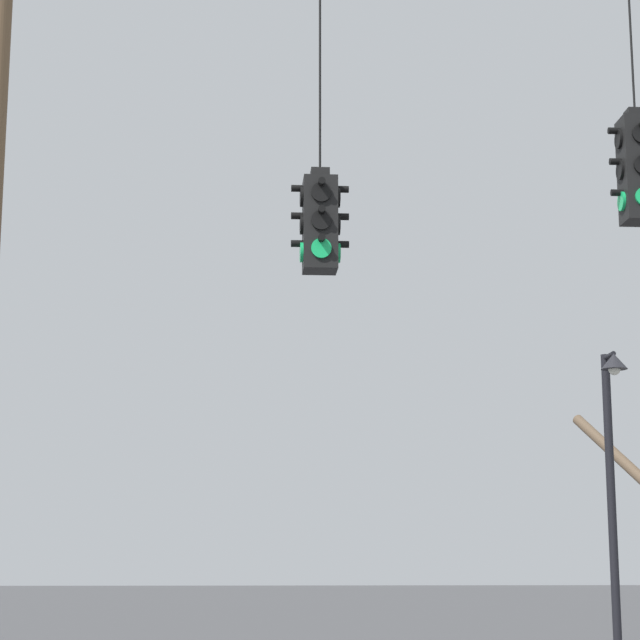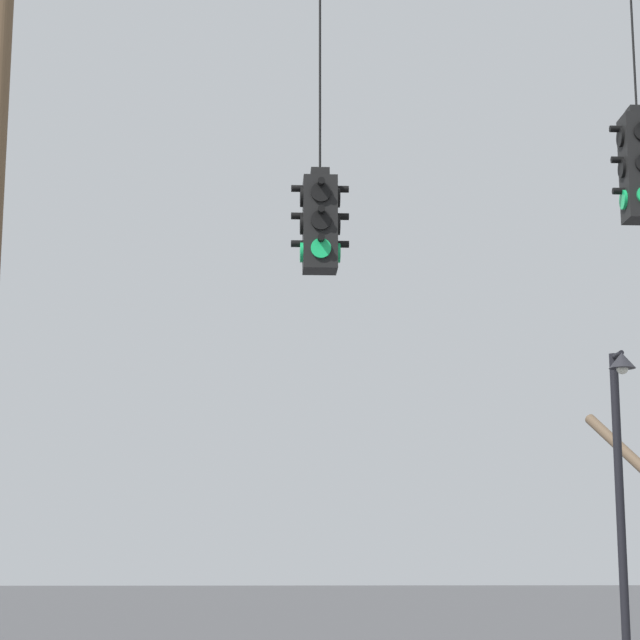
# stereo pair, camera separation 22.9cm
# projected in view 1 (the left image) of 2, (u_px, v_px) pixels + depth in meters

# --- Properties ---
(traffic_light_over_intersection) EXTENTS (0.58, 0.58, 3.08)m
(traffic_light_over_intersection) POSITION_uv_depth(u_px,v_px,m) (320.00, 222.00, 12.47)
(traffic_light_over_intersection) COLOR black
(traffic_light_near_right_pole) EXTENTS (0.58, 0.58, 2.49)m
(traffic_light_near_right_pole) POSITION_uv_depth(u_px,v_px,m) (638.00, 168.00, 12.82)
(traffic_light_near_right_pole) COLOR black
(street_lamp) EXTENTS (0.36, 0.64, 4.69)m
(street_lamp) POSITION_uv_depth(u_px,v_px,m) (613.00, 468.00, 17.06)
(street_lamp) COLOR black
(street_lamp) RESTS_ON ground_plane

